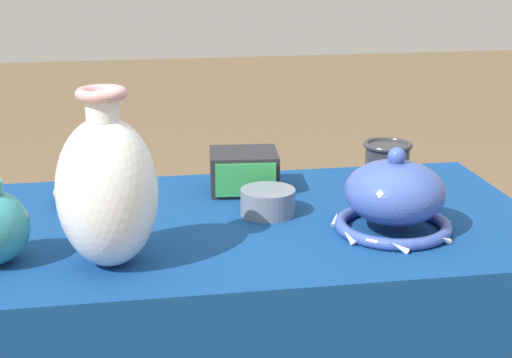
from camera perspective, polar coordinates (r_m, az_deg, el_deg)
name	(u,v)px	position (r m, az deg, el deg)	size (l,w,h in m)	color
display_table	(237,269)	(1.51, -1.43, -6.59)	(1.17, 0.62, 0.76)	brown
vase_tall_bulbous	(107,189)	(1.28, -10.78, -0.75)	(0.16, 0.16, 0.30)	white
vase_dome_bell	(394,199)	(1.45, 10.03, -1.43)	(0.22, 0.23, 0.16)	#3851A8
mosaic_tile_box	(244,171)	(1.66, -0.89, 0.57)	(0.15, 0.14, 0.08)	#232328
pot_squat_slate	(268,202)	(1.52, 0.86, -1.66)	(0.11, 0.11, 0.05)	slate
bowl_shallow_ochre	(93,190)	(1.62, -11.77, -0.80)	(0.16, 0.16, 0.05)	gold
cup_wide_charcoal	(387,160)	(1.75, 9.51, 1.38)	(0.11, 0.11, 0.09)	#2D2D33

